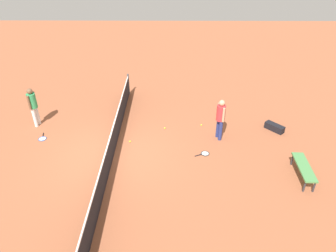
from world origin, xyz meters
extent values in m
plane|color=#9E5638|center=(0.00, 0.00, 0.00)|extent=(40.00, 40.00, 0.00)
cylinder|color=#4C4C51|center=(5.00, 0.00, 0.54)|extent=(0.09, 0.09, 1.07)
cube|color=black|center=(0.00, 0.00, 0.46)|extent=(10.00, 0.02, 0.91)
cube|color=white|center=(0.00, 0.00, 0.94)|extent=(10.00, 0.04, 0.06)
cylinder|color=navy|center=(0.98, -4.05, 0.42)|extent=(0.18, 0.18, 0.85)
cylinder|color=navy|center=(1.19, -3.98, 0.42)|extent=(0.18, 0.18, 0.85)
cylinder|color=red|center=(1.08, -4.01, 1.16)|extent=(0.43, 0.43, 0.62)
cylinder|color=tan|center=(0.88, -4.08, 1.18)|extent=(0.11, 0.11, 0.58)
cylinder|color=tan|center=(1.28, -3.95, 1.18)|extent=(0.11, 0.11, 0.58)
sphere|color=tan|center=(1.08, -4.01, 1.58)|extent=(0.29, 0.29, 0.23)
cylinder|color=white|center=(1.90, 3.56, 0.42)|extent=(0.16, 0.16, 0.85)
cylinder|color=white|center=(2.12, 3.52, 0.42)|extent=(0.16, 0.16, 0.85)
cylinder|color=#339959|center=(2.01, 3.54, 1.16)|extent=(0.39, 0.39, 0.62)
cylinder|color=brown|center=(1.80, 3.58, 1.18)|extent=(0.10, 0.10, 0.58)
cylinder|color=brown|center=(2.22, 3.50, 1.18)|extent=(0.10, 0.10, 0.58)
sphere|color=brown|center=(2.01, 3.54, 1.58)|extent=(0.27, 0.27, 0.23)
torus|color=black|center=(0.05, -3.39, 0.01)|extent=(0.41, 0.41, 0.02)
cylinder|color=silver|center=(0.05, -3.39, 0.01)|extent=(0.35, 0.35, 0.00)
cylinder|color=black|center=(-0.07, -3.13, 0.02)|extent=(0.14, 0.27, 0.03)
torus|color=blue|center=(0.95, 2.99, 0.01)|extent=(0.38, 0.38, 0.02)
cylinder|color=silver|center=(0.95, 2.99, 0.01)|extent=(0.32, 0.32, 0.00)
cylinder|color=black|center=(1.23, 3.06, 0.02)|extent=(0.28, 0.10, 0.03)
sphere|color=#C6E033|center=(2.00, -3.41, 0.03)|extent=(0.07, 0.07, 0.07)
sphere|color=#C6E033|center=(1.75, -1.87, 0.03)|extent=(0.07, 0.07, 0.07)
sphere|color=#C6E033|center=(0.77, -0.51, 0.03)|extent=(0.07, 0.07, 0.07)
cube|color=#4C8C4C|center=(-1.23, -6.50, 0.45)|extent=(1.52, 0.46, 0.06)
cylinder|color=#333338|center=(-1.90, -6.62, 0.21)|extent=(0.06, 0.06, 0.42)
cylinder|color=#333338|center=(-0.56, -6.68, 0.21)|extent=(0.06, 0.06, 0.42)
cylinder|color=#333338|center=(-1.89, -6.32, 0.21)|extent=(0.06, 0.06, 0.42)
cylinder|color=#333338|center=(-0.55, -6.38, 0.21)|extent=(0.06, 0.06, 0.42)
cube|color=black|center=(1.67, -6.40, 0.14)|extent=(0.78, 0.75, 0.28)
cylinder|color=black|center=(1.42, -6.64, 0.14)|extent=(0.25, 0.26, 0.27)
camera|label=1|loc=(-9.16, -2.09, 7.04)|focal=33.21mm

